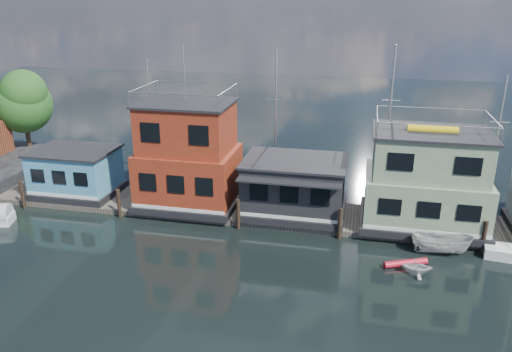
% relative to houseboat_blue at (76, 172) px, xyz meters
% --- Properties ---
extents(ground, '(160.00, 160.00, 0.00)m').
position_rel_houseboat_blue_xyz_m(ground, '(18.00, -12.00, -2.21)').
color(ground, black).
rests_on(ground, ground).
extents(dock, '(48.00, 5.00, 0.40)m').
position_rel_houseboat_blue_xyz_m(dock, '(18.00, 0.00, -2.01)').
color(dock, '#595147').
rests_on(dock, ground).
extents(houseboat_blue, '(6.40, 4.90, 3.66)m').
position_rel_houseboat_blue_xyz_m(houseboat_blue, '(0.00, 0.00, 0.00)').
color(houseboat_blue, black).
rests_on(houseboat_blue, dock).
extents(houseboat_red, '(7.40, 5.90, 11.86)m').
position_rel_houseboat_blue_xyz_m(houseboat_red, '(9.50, 0.00, 1.90)').
color(houseboat_red, black).
rests_on(houseboat_red, dock).
extents(houseboat_dark, '(7.40, 6.10, 4.06)m').
position_rel_houseboat_blue_xyz_m(houseboat_dark, '(17.50, -0.02, 0.21)').
color(houseboat_dark, black).
rests_on(houseboat_dark, dock).
extents(houseboat_green, '(8.40, 5.90, 7.03)m').
position_rel_houseboat_blue_xyz_m(houseboat_green, '(26.50, 0.00, 1.34)').
color(houseboat_green, black).
rests_on(houseboat_green, dock).
extents(pilings, '(42.28, 0.28, 2.20)m').
position_rel_houseboat_blue_xyz_m(pilings, '(17.67, -2.80, -1.11)').
color(pilings, '#2D2116').
rests_on(pilings, ground).
extents(background_masts, '(36.40, 0.16, 12.00)m').
position_rel_houseboat_blue_xyz_m(background_masts, '(22.76, 6.00, 3.35)').
color(background_masts, silver).
rests_on(background_masts, ground).
extents(motorboat, '(3.72, 1.40, 1.44)m').
position_rel_houseboat_blue_xyz_m(motorboat, '(27.40, -3.59, -1.49)').
color(motorboat, beige).
rests_on(motorboat, ground).
extents(red_kayak, '(2.68, 1.47, 0.40)m').
position_rel_houseboat_blue_xyz_m(red_kayak, '(25.15, -5.59, -2.00)').
color(red_kayak, red).
rests_on(red_kayak, ground).
extents(dinghy_white, '(1.92, 1.68, 0.97)m').
position_rel_houseboat_blue_xyz_m(dinghy_white, '(25.69, -6.38, -1.72)').
color(dinghy_white, silver).
rests_on(dinghy_white, ground).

